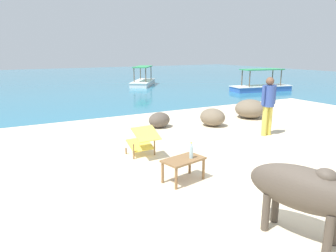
{
  "coord_description": "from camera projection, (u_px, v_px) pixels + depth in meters",
  "views": [
    {
      "loc": [
        -3.71,
        -3.49,
        2.36
      ],
      "look_at": [
        -0.17,
        3.0,
        0.55
      ],
      "focal_mm": 33.14,
      "sensor_mm": 36.0,
      "label": 1
    }
  ],
  "objects": [
    {
      "name": "sand_beach",
      "position": [
        261.0,
        192.0,
        5.26
      ],
      "size": [
        18.0,
        14.0,
        0.04
      ],
      "primitive_type": "cube",
      "color": "beige",
      "rests_on": "ground"
    },
    {
      "name": "water_surface",
      "position": [
        53.0,
        82.0,
        24.03
      ],
      "size": [
        60.0,
        36.0,
        0.03
      ],
      "primitive_type": "cube",
      "color": "teal",
      "rests_on": "ground"
    },
    {
      "name": "cow",
      "position": [
        307.0,
        191.0,
        3.78
      ],
      "size": [
        0.93,
        1.77,
        0.99
      ],
      "rotation": [
        0.0,
        0.0,
        5.03
      ],
      "color": "#4C4238",
      "rests_on": "sand_beach"
    },
    {
      "name": "low_bench_table",
      "position": [
        183.0,
        162.0,
        5.58
      ],
      "size": [
        0.84,
        0.59,
        0.42
      ],
      "rotation": [
        0.0,
        0.0,
        0.21
      ],
      "color": "brown",
      "rests_on": "sand_beach"
    },
    {
      "name": "bottle",
      "position": [
        191.0,
        152.0,
        5.57
      ],
      "size": [
        0.07,
        0.07,
        0.3
      ],
      "color": "#A3C6D1",
      "rests_on": "low_bench_table"
    },
    {
      "name": "deck_chair_near",
      "position": [
        143.0,
        140.0,
        6.88
      ],
      "size": [
        0.57,
        0.79,
        0.68
      ],
      "rotation": [
        0.0,
        0.0,
        1.62
      ],
      "color": "brown",
      "rests_on": "sand_beach"
    },
    {
      "name": "person_standing",
      "position": [
        268.0,
        102.0,
        8.49
      ],
      "size": [
        0.51,
        0.32,
        1.62
      ],
      "rotation": [
        0.0,
        0.0,
        1.59
      ],
      "color": "#DBC64C",
      "rests_on": "sand_beach"
    },
    {
      "name": "shore_rock_large",
      "position": [
        250.0,
        109.0,
        10.88
      ],
      "size": [
        1.28,
        1.29,
        0.65
      ],
      "primitive_type": "ellipsoid",
      "rotation": [
        0.0,
        0.0,
        1.32
      ],
      "color": "#756651",
      "rests_on": "sand_beach"
    },
    {
      "name": "shore_rock_medium",
      "position": [
        213.0,
        117.0,
        9.72
      ],
      "size": [
        0.96,
        1.02,
        0.55
      ],
      "primitive_type": "ellipsoid",
      "rotation": [
        0.0,
        0.0,
        2.0
      ],
      "color": "#756651",
      "rests_on": "sand_beach"
    },
    {
      "name": "shore_rock_small",
      "position": [
        159.0,
        120.0,
        9.54
      ],
      "size": [
        0.82,
        0.73,
        0.47
      ],
      "primitive_type": "ellipsoid",
      "rotation": [
        0.0,
        0.0,
        0.25
      ],
      "color": "brown",
      "rests_on": "sand_beach"
    },
    {
      "name": "boat_white",
      "position": [
        143.0,
        81.0,
        21.23
      ],
      "size": [
        3.04,
        3.68,
        1.29
      ],
      "rotation": [
        0.0,
        0.0,
        4.11
      ],
      "color": "white",
      "rests_on": "water_surface"
    },
    {
      "name": "boat_blue",
      "position": [
        261.0,
        86.0,
        18.29
      ],
      "size": [
        3.8,
        1.69,
        1.29
      ],
      "rotation": [
        0.0,
        0.0,
        6.13
      ],
      "color": "#3866B7",
      "rests_on": "water_surface"
    }
  ]
}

